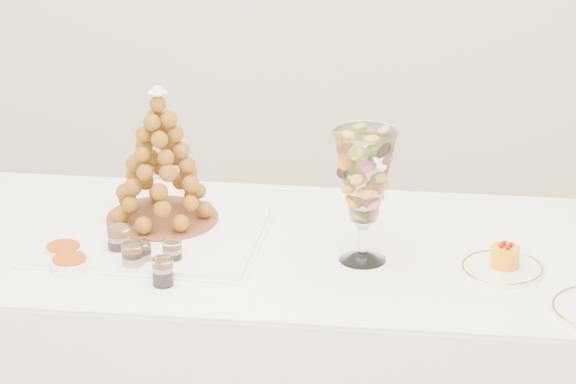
{
  "coord_description": "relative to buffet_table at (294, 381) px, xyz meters",
  "views": [
    {
      "loc": [
        0.37,
        -2.89,
        2.21
      ],
      "look_at": [
        0.11,
        0.22,
        0.92
      ],
      "focal_mm": 85.0,
      "sensor_mm": 36.0,
      "label": 1
    }
  ],
  "objects": [
    {
      "name": "buffet_table",
      "position": [
        0.0,
        0.0,
        0.0
      ],
      "size": [
        2.07,
        0.89,
        0.77
      ],
      "rotation": [
        0.0,
        0.0,
        -0.04
      ],
      "color": "white",
      "rests_on": "ground"
    },
    {
      "name": "verrine_a",
      "position": [
        -0.43,
        -0.08,
        0.42
      ],
      "size": [
        0.07,
        0.07,
        0.08
      ],
      "primitive_type": "cylinder",
      "rotation": [
        0.0,
        0.0,
        0.33
      ],
      "color": "white",
      "rests_on": "buffet_table"
    },
    {
      "name": "verrine_b",
      "position": [
        -0.36,
        -0.14,
        0.42
      ],
      "size": [
        0.05,
        0.05,
        0.07
      ],
      "primitive_type": "cylinder",
      "rotation": [
        0.0,
        0.0,
        -0.09
      ],
      "color": "white",
      "rests_on": "buffet_table"
    },
    {
      "name": "ramekin_front",
      "position": [
        -0.53,
        -0.18,
        0.4
      ],
      "size": [
        0.09,
        0.09,
        0.03
      ],
      "primitive_type": "cylinder",
      "color": "white",
      "rests_on": "buffet_table"
    },
    {
      "name": "cake_plate",
      "position": [
        0.51,
        -0.09,
        0.39
      ],
      "size": [
        0.2,
        0.2,
        0.01
      ],
      "primitive_type": "cylinder",
      "color": "white",
      "rests_on": "buffet_table"
    },
    {
      "name": "verrine_c",
      "position": [
        -0.29,
        -0.13,
        0.42
      ],
      "size": [
        0.06,
        0.06,
        0.06
      ],
      "primitive_type": "cylinder",
      "rotation": [
        0.0,
        0.0,
        -0.28
      ],
      "color": "white",
      "rests_on": "buffet_table"
    },
    {
      "name": "croquembouche",
      "position": [
        -0.35,
        0.1,
        0.58
      ],
      "size": [
        0.31,
        0.31,
        0.36
      ],
      "rotation": [
        0.0,
        0.0,
        0.34
      ],
      "color": "brown",
      "rests_on": "lace_tray"
    },
    {
      "name": "verrine_d",
      "position": [
        -0.38,
        -0.17,
        0.42
      ],
      "size": [
        0.06,
        0.06,
        0.07
      ],
      "primitive_type": "cylinder",
      "rotation": [
        0.0,
        0.0,
        0.12
      ],
      "color": "white",
      "rests_on": "buffet_table"
    },
    {
      "name": "mousse_cake",
      "position": [
        0.52,
        -0.09,
        0.42
      ],
      "size": [
        0.07,
        0.07,
        0.06
      ],
      "color": "orange",
      "rests_on": "cake_plate"
    },
    {
      "name": "macaron_vase",
      "position": [
        0.17,
        -0.06,
        0.6
      ],
      "size": [
        0.15,
        0.15,
        0.33
      ],
      "color": "white",
      "rests_on": "buffet_table"
    },
    {
      "name": "lace_tray",
      "position": [
        -0.37,
        0.01,
        0.4
      ],
      "size": [
        0.58,
        0.46,
        0.02
      ],
      "primitive_type": "cube",
      "rotation": [
        0.0,
        0.0,
        -0.08
      ],
      "color": "white",
      "rests_on": "buffet_table"
    },
    {
      "name": "verrine_e",
      "position": [
        -0.29,
        -0.24,
        0.42
      ],
      "size": [
        0.06,
        0.06,
        0.07
      ],
      "primitive_type": "cylinder",
      "rotation": [
        0.0,
        0.0,
        -0.21
      ],
      "color": "white",
      "rests_on": "buffet_table"
    },
    {
      "name": "ramekin_back",
      "position": [
        -0.56,
        -0.11,
        0.4
      ],
      "size": [
        0.09,
        0.09,
        0.03
      ],
      "primitive_type": "cylinder",
      "color": "white",
      "rests_on": "buffet_table"
    }
  ]
}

